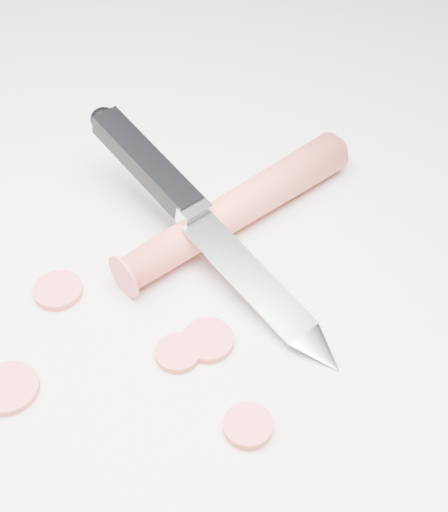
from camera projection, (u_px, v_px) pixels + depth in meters
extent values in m
plane|color=silver|center=(142.00, 272.00, 0.53)|extent=(2.40, 2.40, 0.00)
cylinder|color=#E14B3E|center=(238.00, 208.00, 0.56)|extent=(0.20, 0.14, 0.03)
cylinder|color=#F04F53|center=(208.00, 340.00, 0.49)|extent=(0.04, 0.04, 0.01)
cylinder|color=#F04F53|center=(9.00, 388.00, 0.46)|extent=(0.04, 0.04, 0.01)
cylinder|color=#F04F53|center=(248.00, 426.00, 0.44)|extent=(0.03, 0.03, 0.01)
cylinder|color=#F04F53|center=(58.00, 291.00, 0.52)|extent=(0.04, 0.04, 0.01)
cylinder|color=#F04F53|center=(178.00, 353.00, 0.48)|extent=(0.03, 0.03, 0.01)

